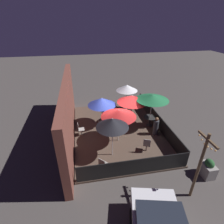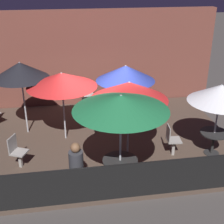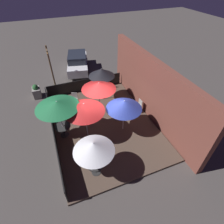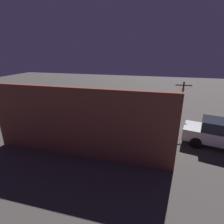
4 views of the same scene
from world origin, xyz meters
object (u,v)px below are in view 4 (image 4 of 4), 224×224
patio_umbrella_4 (80,107)px  dining_table_0 (106,111)px  patio_umbrella_5 (96,97)px  planter_box (166,114)px  patio_umbrella_1 (67,96)px  patio_chair_3 (150,138)px  patron_0 (119,112)px  dining_table_1 (68,112)px  patio_umbrella_2 (114,105)px  parked_car_0 (223,134)px  light_post (181,102)px  patio_umbrella_3 (132,106)px  patio_chair_4 (98,130)px  patio_chair_0 (87,140)px  patio_chair_1 (82,114)px  patio_umbrella_0 (106,91)px  patio_chair_2 (136,120)px

patio_umbrella_4 → dining_table_0: bearing=-103.3°
patio_umbrella_5 → planter_box: 6.06m
patio_umbrella_1 → patio_umbrella_4: 3.21m
patio_chair_3 → patron_0: bearing=-9.4°
dining_table_1 → patio_umbrella_1: bearing=-45.0°
patio_umbrella_1 → patio_umbrella_2: bearing=159.1°
patio_umbrella_2 → parked_car_0: size_ratio=0.49×
dining_table_0 → light_post: (-5.71, 0.23, 1.23)m
patio_umbrella_3 → patio_chair_4: patio_umbrella_3 is taller
patio_chair_0 → patron_0: bearing=-12.4°
patio_umbrella_1 → planter_box: patio_umbrella_1 is taller
patio_chair_1 → patio_chair_3: 6.18m
patio_umbrella_0 → patio_umbrella_5: bearing=69.9°
patio_umbrella_4 → light_post: light_post is taller
patio_umbrella_5 → patio_chair_1: bearing=-6.7°
patio_chair_4 → patron_0: patron_0 is taller
patio_umbrella_5 → dining_table_0: (-0.46, -1.26, -1.47)m
patio_umbrella_5 → patio_chair_4: size_ratio=2.39×
patio_umbrella_0 → patio_chair_2: patio_umbrella_0 is taller
planter_box → dining_table_1: bearing=15.8°
patio_umbrella_1 → planter_box: 8.23m
dining_table_1 → parked_car_0: parked_car_0 is taller
patio_chair_1 → patio_chair_2: (-4.36, 0.10, -0.02)m
patio_chair_2 → patron_0: size_ratio=0.72×
patron_0 → patio_umbrella_1: bearing=99.3°
patio_umbrella_1 → patio_chair_0: 5.36m
patio_chair_1 → parked_car_0: size_ratio=0.21×
planter_box → parked_car_0: (-3.04, 3.88, 0.38)m
patio_chair_1 → light_post: bearing=-167.6°
dining_table_0 → patio_chair_4: bearing=97.3°
dining_table_0 → parked_car_0: size_ratio=0.20×
patio_umbrella_3 → patron_0: patio_umbrella_3 is taller
patio_umbrella_0 → dining_table_0: size_ratio=2.79×
patio_umbrella_0 → patio_umbrella_1: 3.14m
dining_table_0 → patio_umbrella_4: bearing=76.7°
patio_umbrella_3 → patio_umbrella_2: bearing=-26.3°
light_post → patio_chair_0: bearing=41.4°
patio_chair_1 → patio_chair_3: (-5.51, 2.81, -0.01)m
dining_table_1 → patio_umbrella_4: bearing=132.5°
parked_car_0 → patio_chair_4: bearing=20.3°
patio_umbrella_2 → patio_chair_3: patio_umbrella_2 is taller
patio_umbrella_4 → patio_chair_1: (0.94, -2.24, -1.33)m
patio_chair_2 → parked_car_0: (-5.21, 1.46, 0.22)m
patio_chair_3 → planter_box: patio_chair_3 is taller
patio_chair_1 → patio_chair_4: 3.29m
dining_table_0 → planter_box: size_ratio=0.85×
patio_chair_3 → light_post: bearing=-71.6°
dining_table_1 → patio_chair_0: patio_chair_0 is taller
patio_umbrella_1 → patio_chair_3: bearing=156.5°
patio_chair_2 → light_post: 3.48m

